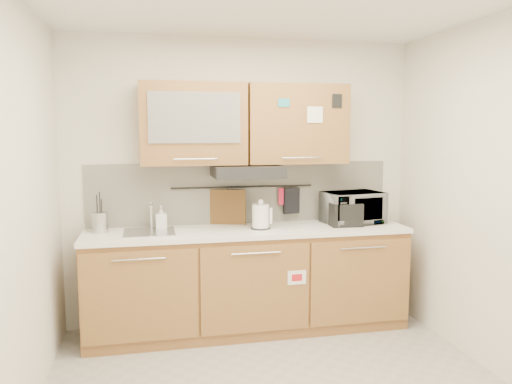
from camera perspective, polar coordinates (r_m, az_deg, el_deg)
name	(u,v)px	position (r m, az deg, el deg)	size (l,w,h in m)	color
wall_back	(242,182)	(4.62, -1.61, 1.15)	(3.20, 3.20, 0.00)	silver
wall_left	(13,215)	(3.15, -26.03, -2.35)	(3.00, 3.00, 0.00)	silver
wall_right	(505,199)	(3.90, 26.58, -0.69)	(3.00, 3.00, 0.00)	silver
base_cabinet	(249,285)	(4.51, -0.85, -10.63)	(2.80, 0.64, 0.88)	olive
countertop	(249,231)	(4.38, -0.86, -4.47)	(2.82, 0.62, 0.04)	white
backsplash	(242,193)	(4.62, -1.58, -0.10)	(2.80, 0.02, 0.56)	silver
upper_cabinets	(245,124)	(4.42, -1.28, 7.77)	(1.82, 0.37, 0.70)	olive
range_hood	(247,171)	(4.36, -1.02, 2.39)	(0.60, 0.46, 0.10)	black
sink	(150,232)	(4.31, -12.07, -4.48)	(0.42, 0.40, 0.26)	silver
utensil_rail	(243,187)	(4.58, -1.49, 0.59)	(0.02, 0.02, 1.30)	black
utensil_crock	(100,222)	(4.41, -17.37, -3.29)	(0.18, 0.18, 0.34)	#B2B1B6
kettle	(261,217)	(4.36, 0.54, -2.89)	(0.20, 0.19, 0.26)	white
toaster	(346,214)	(4.54, 10.22, -2.54)	(0.28, 0.17, 0.21)	black
microwave	(353,208)	(4.70, 10.99, -1.76)	(0.52, 0.36, 0.29)	#999999
soap_bottle	(161,217)	(4.42, -10.79, -2.86)	(0.09, 0.09, 0.21)	#999999
cutting_board	(228,212)	(4.57, -3.23, -2.25)	(0.33, 0.02, 0.41)	brown
oven_mitt	(232,200)	(4.56, -2.70, -0.92)	(0.12, 0.03, 0.19)	navy
dark_pouch	(291,201)	(4.68, 4.06, -1.00)	(0.15, 0.04, 0.24)	black
pot_holder	(285,196)	(4.66, 3.36, -0.51)	(0.13, 0.02, 0.16)	red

